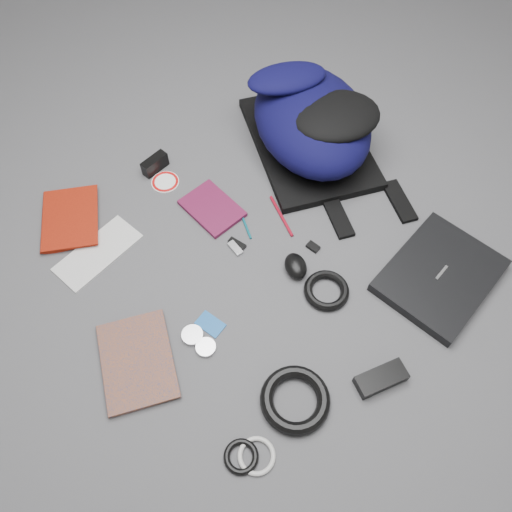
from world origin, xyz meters
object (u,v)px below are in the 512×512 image
power_brick (381,379)px  compact_camera (155,164)px  mouse (296,266)px  dvd_case (212,208)px  comic_book (102,371)px  textbook_red (42,223)px  backpack (312,120)px  laptop (440,275)px

power_brick → compact_camera: bearing=109.2°
compact_camera → power_brick: bearing=-95.4°
compact_camera → mouse: bearing=-88.6°
dvd_case → comic_book: bearing=-159.0°
textbook_red → dvd_case: textbook_red is taller
backpack → dvd_case: (-0.40, -0.06, -0.10)m
dvd_case → compact_camera: 0.25m
mouse → backpack: bearing=66.5°
backpack → comic_book: 0.95m
backpack → dvd_case: 0.42m
backpack → textbook_red: backpack is taller
mouse → power_brick: size_ratio=0.66×
textbook_red → mouse: 0.76m
laptop → dvd_case: 0.68m
comic_book → compact_camera: compact_camera is taller
textbook_red → power_brick: 1.05m
mouse → power_brick: bearing=-74.1°
backpack → textbook_red: 0.87m
comic_book → mouse: bearing=14.5°
backpack → laptop: (0.01, -0.60, -0.10)m
mouse → power_brick: 0.37m
laptop → power_brick: laptop is taller
mouse → comic_book: bearing=-165.1°
laptop → comic_book: laptop is taller
textbook_red → compact_camera: bearing=24.7°
backpack → power_brick: (-0.31, -0.74, -0.10)m
comic_book → power_brick: (0.57, -0.38, 0.01)m
dvd_case → mouse: bearing=-83.7°
laptop → textbook_red: 1.15m
backpack → textbook_red: size_ratio=2.43×
comic_book → power_brick: bearing=-18.1°
textbook_red → dvd_case: size_ratio=1.23×
power_brick → backpack: bearing=76.5°
backpack → comic_book: size_ratio=2.22×
compact_camera → dvd_case: bearing=-88.5°
laptop → dvd_case: (-0.41, 0.54, -0.01)m
comic_book → dvd_case: comic_book is taller
laptop → comic_book: size_ratio=1.34×
textbook_red → power_brick: size_ratio=1.74×
mouse → compact_camera: bearing=123.2°
backpack → mouse: 0.49m
compact_camera → comic_book: bearing=-143.2°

